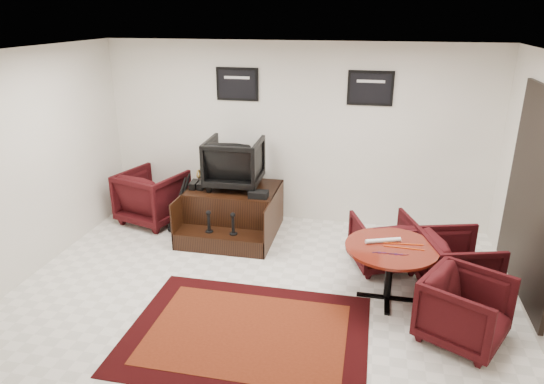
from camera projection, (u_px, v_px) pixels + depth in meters
The scene contains 16 objects.
ground at pixel (258, 301), 5.70m from camera, with size 6.00×6.00×0.00m, color white.
room_shell at pixel (297, 154), 5.11m from camera, with size 6.02×5.02×2.81m.
area_rug at pixel (247, 333), 5.12m from camera, with size 2.52×1.89×0.01m.
shine_podium at pixel (233, 212), 7.39m from camera, with size 1.35×1.39×0.69m.
shine_chair at pixel (234, 160), 7.24m from camera, with size 0.80×0.75×0.83m, color black.
shoes_pair at pixel (198, 185), 7.30m from camera, with size 0.24×0.28×0.10m.
polish_kit at pixel (258, 194), 6.92m from camera, with size 0.27×0.19×0.09m, color black.
umbrella_black at pixel (178, 204), 7.30m from camera, with size 0.35×0.13×0.94m, color black, non-canonical shape.
umbrella_hooked at pixel (182, 200), 7.45m from camera, with size 0.35×0.13×0.94m, color black, non-canonical shape.
armchair_side at pixel (153, 194), 7.72m from camera, with size 0.90×0.84×0.92m, color black.
meeting_table at pixel (391, 253), 5.54m from camera, with size 1.05×1.05×0.69m.
table_chair_back at pixel (383, 240), 6.36m from camera, with size 0.74×0.70×0.77m, color black.
table_chair_window at pixel (458, 261), 5.77m from camera, with size 0.79×0.74×0.81m, color black.
table_chair_corner at pixel (466, 307), 4.89m from camera, with size 0.77×0.72×0.80m, color black.
paper_roll at pixel (383, 240), 5.59m from camera, with size 0.05×0.05×0.42m, color silver.
table_clutter at pixel (401, 248), 5.47m from camera, with size 0.57×0.32×0.01m.
Camera 1 is at (1.17, -4.75, 3.20)m, focal length 32.00 mm.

